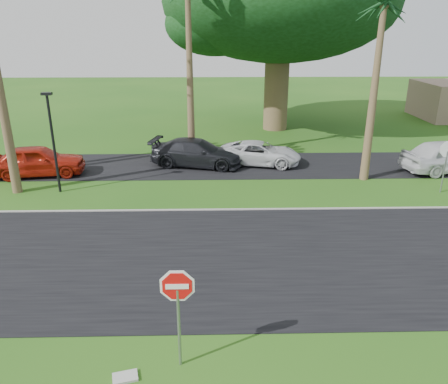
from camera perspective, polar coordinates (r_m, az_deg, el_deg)
name	(u,v)px	position (r m, az deg, el deg)	size (l,w,h in m)	color
ground	(171,291)	(13.30, -6.97, -12.71)	(120.00, 120.00, 0.00)	#1E4D13
road	(176,257)	(15.00, -6.28, -8.48)	(120.00, 8.00, 0.02)	black
parking_strip	(191,166)	(24.68, -4.35, 3.46)	(120.00, 5.00, 0.02)	black
curb	(184,210)	(18.62, -5.30, -2.36)	(120.00, 0.12, 0.06)	gray
stop_sign_near	(178,299)	(9.79, -6.06, -13.70)	(1.05, 0.07, 2.62)	gray
stop_sign_far	(447,156)	(22.53, 27.10, 4.21)	(1.05, 0.07, 2.62)	gray
palm_right_near	(384,6)	(22.43, 20.19, 21.83)	(5.00, 5.00, 9.50)	brown
canopy_tree	(280,2)	(33.42, 7.31, 23.35)	(16.50, 16.50, 13.12)	brown
streetlight_right	(53,137)	(21.38, -21.48, 6.72)	(0.45, 0.25, 4.64)	black
car_red	(38,161)	(24.71, -23.15, 3.76)	(1.89, 4.70, 1.60)	#A21B0D
car_dark	(197,153)	(24.45, -3.56, 5.10)	(2.09, 5.14, 1.49)	black
car_minivan	(260,153)	(24.79, 4.67, 5.04)	(2.13, 4.62, 1.28)	silver
car_pickup	(448,156)	(26.25, 27.26, 4.17)	(2.02, 5.03, 1.71)	silver
utility_slab	(125,377)	(10.72, -12.79, -22.52)	(0.55, 0.35, 0.06)	#A2A199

